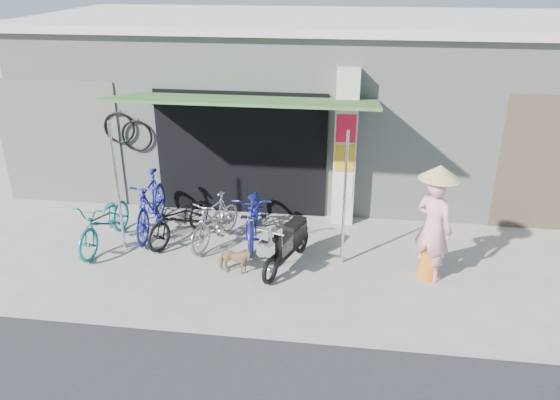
# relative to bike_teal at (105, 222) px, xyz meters

# --- Properties ---
(ground) EXTENTS (80.00, 80.00, 0.00)m
(ground) POSITION_rel_bike_teal_xyz_m (3.35, -0.82, -0.47)
(ground) COLOR #A19C91
(ground) RESTS_ON ground
(bicycle_shop) EXTENTS (12.30, 5.30, 3.66)m
(bicycle_shop) POSITION_rel_bike_teal_xyz_m (3.34, 4.28, 1.36)
(bicycle_shop) COLOR #9FA39B
(bicycle_shop) RESTS_ON ground
(shop_pillar) EXTENTS (0.42, 0.44, 3.00)m
(shop_pillar) POSITION_rel_bike_teal_xyz_m (4.20, 1.63, 1.03)
(shop_pillar) COLOR beige
(shop_pillar) RESTS_ON ground
(awning) EXTENTS (4.60, 1.88, 2.72)m
(awning) POSITION_rel_bike_teal_xyz_m (2.44, 0.81, 2.04)
(awning) COLOR #355C29
(awning) RESTS_ON ground
(neighbour_left) EXTENTS (2.60, 0.06, 2.60)m
(neighbour_left) POSITION_rel_bike_teal_xyz_m (-1.65, 1.77, 0.83)
(neighbour_left) COLOR #6B665B
(neighbour_left) RESTS_ON ground
(bike_teal) EXTENTS (0.74, 1.83, 0.94)m
(bike_teal) POSITION_rel_bike_teal_xyz_m (0.00, 0.00, 0.00)
(bike_teal) COLOR #1C827C
(bike_teal) RESTS_ON ground
(bike_blue) EXTENTS (0.70, 1.95, 1.15)m
(bike_blue) POSITION_rel_bike_teal_xyz_m (0.63, 0.63, 0.10)
(bike_blue) COLOR #212198
(bike_blue) RESTS_ON ground
(bike_black) EXTENTS (1.19, 1.74, 0.87)m
(bike_black) POSITION_rel_bike_teal_xyz_m (1.26, 0.39, -0.04)
(bike_black) COLOR black
(bike_black) RESTS_ON ground
(bike_silver) EXTENTS (0.91, 1.63, 0.94)m
(bike_silver) POSITION_rel_bike_teal_xyz_m (1.94, 0.33, 0.00)
(bike_silver) COLOR #A3A2A7
(bike_silver) RESTS_ON ground
(bike_navy) EXTENTS (0.90, 2.02, 1.02)m
(bike_navy) POSITION_rel_bike_teal_xyz_m (2.61, 0.58, 0.04)
(bike_navy) COLOR navy
(bike_navy) RESTS_ON ground
(street_dog) EXTENTS (0.61, 0.30, 0.50)m
(street_dog) POSITION_rel_bike_teal_xyz_m (2.51, -0.67, -0.22)
(street_dog) COLOR tan
(street_dog) RESTS_ON ground
(moped) EXTENTS (0.72, 1.56, 0.92)m
(moped) POSITION_rel_bike_teal_xyz_m (3.34, -0.30, -0.05)
(moped) COLOR black
(moped) RESTS_ON ground
(nun) EXTENTS (0.76, 0.74, 1.94)m
(nun) POSITION_rel_bike_teal_xyz_m (5.66, -0.32, 0.48)
(nun) COLOR pink
(nun) RESTS_ON ground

